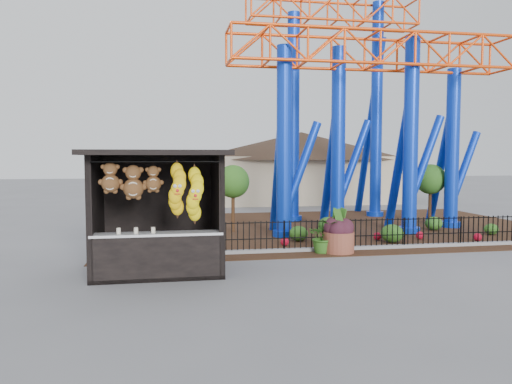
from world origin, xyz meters
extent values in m
plane|color=slate|center=(0.00, 0.00, 0.00)|extent=(120.00, 120.00, 0.00)
cube|color=#331E11|center=(4.00, 8.00, 0.01)|extent=(18.00, 12.00, 0.02)
cube|color=gray|center=(4.00, 3.00, 0.06)|extent=(18.00, 0.18, 0.12)
cube|color=black|center=(-3.00, 1.20, 0.05)|extent=(3.20, 2.60, 0.10)
cube|color=black|center=(-3.00, 2.44, 1.50)|extent=(3.20, 0.12, 3.00)
cube|color=black|center=(-4.54, 1.20, 1.50)|extent=(0.12, 2.60, 3.00)
cube|color=black|center=(-1.46, 1.20, 1.50)|extent=(0.12, 2.60, 3.00)
cube|color=black|center=(-3.00, 0.95, 3.06)|extent=(3.50, 3.40, 0.12)
cube|color=black|center=(-4.53, -0.03, 1.50)|extent=(0.14, 0.14, 3.00)
cube|color=black|center=(-1.47, -0.03, 1.50)|extent=(0.14, 0.14, 3.00)
cube|color=black|center=(-3.00, 0.15, 0.55)|extent=(3.00, 0.50, 1.10)
cube|color=silver|center=(-3.00, 0.15, 1.12)|extent=(3.10, 0.55, 0.06)
cylinder|color=black|center=(-3.00, -0.25, 2.85)|extent=(2.90, 0.04, 0.04)
cylinder|color=#0B33C5|center=(1.50, 6.00, 3.50)|extent=(0.56, 0.56, 7.00)
cylinder|color=#0B33C5|center=(1.50, 6.00, 0.12)|extent=(0.84, 0.84, 0.24)
cylinder|color=#0B33C5|center=(4.00, 7.20, 3.65)|extent=(0.56, 0.56, 7.30)
cylinder|color=#0B33C5|center=(4.00, 7.20, 0.12)|extent=(0.84, 0.84, 0.24)
cylinder|color=#0B33C5|center=(6.50, 6.00, 3.75)|extent=(0.56, 0.56, 7.50)
cylinder|color=#0B33C5|center=(6.50, 6.00, 0.12)|extent=(0.84, 0.84, 0.24)
cylinder|color=#0B33C5|center=(9.00, 7.20, 3.30)|extent=(0.56, 0.56, 6.60)
cylinder|color=#0B33C5|center=(9.00, 7.20, 0.12)|extent=(0.84, 0.84, 0.24)
cylinder|color=#0B33C5|center=(3.00, 10.50, 4.75)|extent=(0.56, 0.56, 9.50)
cylinder|color=#0B33C5|center=(3.00, 10.50, 0.12)|extent=(0.84, 0.84, 0.24)
cylinder|color=#0B33C5|center=(7.50, 11.50, 5.25)|extent=(0.56, 0.56, 10.50)
cylinder|color=#0B33C5|center=(7.50, 11.50, 0.12)|extent=(0.84, 0.84, 0.24)
cylinder|color=#0B33C5|center=(1.50, 6.90, 2.62)|extent=(0.36, 2.21, 5.85)
cylinder|color=#0B33C5|center=(2.20, 6.30, 2.45)|extent=(1.62, 0.32, 3.73)
cylinder|color=#0B33C5|center=(4.00, 8.10, 2.74)|extent=(0.36, 2.29, 6.10)
cylinder|color=#0B33C5|center=(4.70, 7.50, 2.55)|extent=(1.67, 0.32, 3.88)
cylinder|color=#0B33C5|center=(6.50, 6.90, 2.81)|extent=(0.36, 2.34, 6.26)
cylinder|color=#0B33C5|center=(7.20, 6.30, 2.62)|extent=(1.71, 0.32, 3.99)
cylinder|color=#0B33C5|center=(9.00, 8.10, 2.47)|extent=(0.36, 2.10, 5.53)
cylinder|color=#0B33C5|center=(9.70, 7.50, 2.31)|extent=(1.54, 0.32, 3.52)
cylinder|color=brown|center=(2.44, 2.65, 0.33)|extent=(1.25, 1.25, 0.66)
ellipsoid|color=#32141E|center=(2.44, 2.65, 0.98)|extent=(0.70, 0.70, 0.64)
imported|color=#295118|center=(1.96, 2.70, 0.52)|extent=(1.05, 0.95, 1.03)
ellipsoid|color=#2C5C1B|center=(1.77, 4.89, 0.28)|extent=(0.66, 0.66, 0.53)
ellipsoid|color=#2C5C1B|center=(4.86, 4.03, 0.33)|extent=(0.78, 0.78, 0.63)
ellipsoid|color=#2C5C1B|center=(7.81, 6.45, 0.29)|extent=(0.68, 0.68, 0.55)
ellipsoid|color=#2C5C1B|center=(3.40, 6.54, 0.32)|extent=(0.77, 0.77, 0.61)
ellipsoid|color=#2C5C1B|center=(9.35, 4.99, 0.23)|extent=(0.52, 0.52, 0.42)
sphere|color=red|center=(1.06, 4.04, 0.16)|extent=(0.28, 0.28, 0.28)
sphere|color=red|center=(4.56, 4.57, 0.16)|extent=(0.28, 0.28, 0.28)
sphere|color=red|center=(6.14, 4.48, 0.16)|extent=(0.28, 0.28, 0.28)
sphere|color=red|center=(7.94, 3.76, 0.16)|extent=(0.28, 0.28, 0.28)
cube|color=#BFAD8C|center=(6.00, 20.00, 1.50)|extent=(12.00, 6.00, 3.00)
cone|color=#332319|center=(6.00, 20.00, 3.90)|extent=(15.00, 15.00, 1.80)
camera|label=1|loc=(-2.77, -11.89, 2.95)|focal=35.00mm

